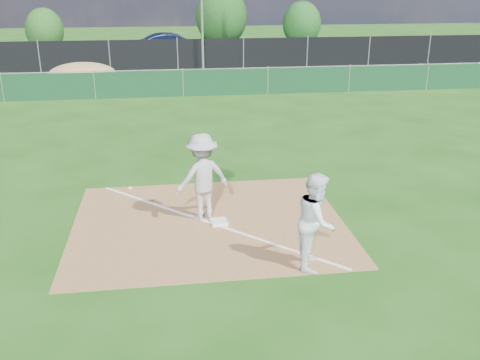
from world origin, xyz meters
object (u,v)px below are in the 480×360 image
Objects in this scene: runner at (316,221)px; tree_mid at (221,17)px; car_right at (253,51)px; first_base at (219,222)px; car_left at (93,51)px; light_pole at (202,0)px; play_at_first at (202,177)px; tree_right at (302,24)px; tree_left at (45,30)px; car_mid at (173,45)px.

tree_mid is (1.89, 34.20, 1.50)m from runner.
car_right is 6.93m from tree_mid.
car_left is (-5.67, 26.04, 0.64)m from first_base.
light_pole is 24.03m from runner.
runner is at bearing -51.38° from play_at_first.
tree_right is (6.36, -0.22, -0.59)m from tree_mid.
light_pole is at bearing -130.27° from tree_right.
tree_right is (9.88, 31.93, 1.78)m from first_base.
tree_mid reaches higher than tree_left.
tree_right is (8.25, 33.98, 0.91)m from runner.
play_at_first is at bearing 173.07° from car_mid.
car_right is at bearing -109.54° from car_left.
first_base is 32.43m from tree_mid.
light_pole is 13.47m from tree_right.
tree_mid is 1.32× the size of tree_right.
car_right is 0.89× the size of tree_mid.
light_pole is 8.80m from car_left.
tree_mid reaches higher than car_left.
light_pole is at bearing -170.57° from car_mid.
play_at_first is 1.25× the size of runner.
tree_left is 19.47m from tree_right.
first_base is 0.07× the size of car_mid.
runner is 34.28m from tree_mid.
first_base is at bearing -50.21° from play_at_first.
first_base is 0.09× the size of car_left.
car_mid is 1.55× the size of tree_left.
car_left is at bearing -159.25° from tree_right.
tree_left reaches higher than car_right.
car_mid reaches higher than car_left.
runner is 0.52× the size of tree_right.
runner is at bearing 177.35° from car_left.
first_base is 26.66m from car_left.
light_pole reaches higher than car_left.
play_at_first is at bearing -176.43° from car_right.
first_base is 0.19× the size of runner.
tree_right reaches higher than play_at_first.
car_left is at bearing -52.45° from tree_left.
car_left is 10.61m from car_right.
car_left is at bearing 97.52° from car_mid.
light_pole is 1.59× the size of car_mid.
play_at_first reaches higher than runner.
light_pole is at bearing -40.69° from tree_left.
tree_right is (4.95, 6.32, 1.22)m from car_right.
first_base is at bearing 175.08° from car_left.
light_pole is at bearing 86.64° from first_base.
runner is at bearing -93.17° from tree_mid.
tree_left is (-10.85, 9.33, -2.34)m from light_pole.
play_at_first is 0.72× the size of tree_left.
tree_mid is (3.52, 32.15, 2.37)m from first_base.
tree_left is at bearing 84.54° from car_right.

